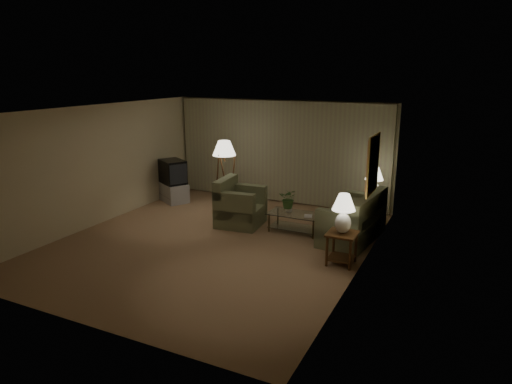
% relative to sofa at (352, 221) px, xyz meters
% --- Properties ---
extents(ground, '(7.00, 7.00, 0.00)m').
position_rel_sofa_xyz_m(ground, '(-2.50, -1.43, -0.40)').
color(ground, '#9B6E55').
rests_on(ground, ground).
extents(room_shell, '(6.04, 7.02, 2.72)m').
position_rel_sofa_xyz_m(room_shell, '(-2.48, 0.08, 1.35)').
color(room_shell, beige).
rests_on(room_shell, ground).
extents(sofa, '(1.99, 1.30, 0.79)m').
position_rel_sofa_xyz_m(sofa, '(0.00, 0.00, 0.00)').
color(sofa, '#747B56').
rests_on(sofa, ground).
extents(armchair, '(1.19, 1.15, 0.84)m').
position_rel_sofa_xyz_m(armchair, '(-2.52, -0.20, 0.02)').
color(armchair, '#747B56').
rests_on(armchair, ground).
extents(side_table_near, '(0.52, 0.52, 0.60)m').
position_rel_sofa_xyz_m(side_table_near, '(0.15, -1.35, 0.01)').
color(side_table_near, '#3D2510').
rests_on(side_table_near, ground).
extents(side_table_far, '(0.50, 0.42, 0.60)m').
position_rel_sofa_xyz_m(side_table_far, '(0.15, 1.25, 0.00)').
color(side_table_far, '#3D2510').
rests_on(side_table_far, ground).
extents(table_lamp_near, '(0.42, 0.42, 0.73)m').
position_rel_sofa_xyz_m(table_lamp_near, '(0.15, -1.35, 0.63)').
color(table_lamp_near, silver).
rests_on(table_lamp_near, side_table_near).
extents(table_lamp_far, '(0.41, 0.41, 0.71)m').
position_rel_sofa_xyz_m(table_lamp_far, '(0.15, 1.25, 0.62)').
color(table_lamp_far, silver).
rests_on(table_lamp_far, side_table_far).
extents(coffee_table, '(1.15, 0.63, 0.41)m').
position_rel_sofa_xyz_m(coffee_table, '(-1.24, -0.10, -0.12)').
color(coffee_table, silver).
rests_on(coffee_table, ground).
extents(tv_cabinet, '(1.35, 1.31, 0.50)m').
position_rel_sofa_xyz_m(tv_cabinet, '(-5.05, 0.74, -0.15)').
color(tv_cabinet, '#A1A1A4').
rests_on(tv_cabinet, ground).
extents(crt_tv, '(1.19, 1.17, 0.63)m').
position_rel_sofa_xyz_m(crt_tv, '(-5.05, 0.74, 0.42)').
color(crt_tv, black).
rests_on(crt_tv, tv_cabinet).
extents(floor_lamp, '(0.58, 0.58, 1.77)m').
position_rel_sofa_xyz_m(floor_lamp, '(-3.38, 0.60, 0.53)').
color(floor_lamp, '#3D2510').
rests_on(floor_lamp, ground).
extents(ottoman, '(0.56, 0.56, 0.37)m').
position_rel_sofa_xyz_m(ottoman, '(-3.42, 1.14, -0.21)').
color(ottoman, '#AD6A3A').
rests_on(ottoman, ground).
extents(vase, '(0.18, 0.18, 0.16)m').
position_rel_sofa_xyz_m(vase, '(-1.39, -0.10, 0.10)').
color(vase, white).
rests_on(vase, coffee_table).
extents(flowers, '(0.44, 0.40, 0.44)m').
position_rel_sofa_xyz_m(flowers, '(-1.39, -0.10, 0.40)').
color(flowers, '#3F6B2F').
rests_on(flowers, vase).
extents(book, '(0.22, 0.26, 0.02)m').
position_rel_sofa_xyz_m(book, '(-0.99, -0.20, 0.03)').
color(book, olive).
rests_on(book, coffee_table).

